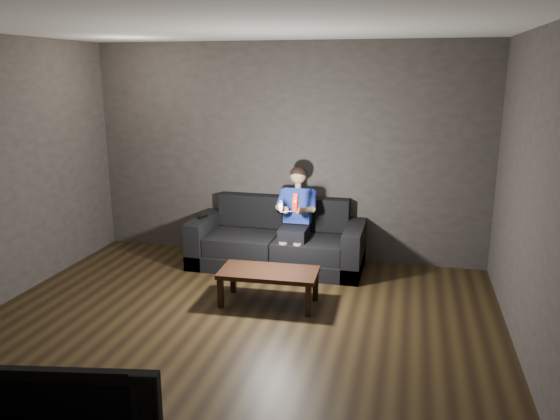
# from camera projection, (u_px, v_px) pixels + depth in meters

# --- Properties ---
(floor) EXTENTS (5.00, 5.00, 0.00)m
(floor) POSITION_uv_depth(u_px,v_px,m) (222.00, 344.00, 4.81)
(floor) COLOR black
(floor) RESTS_ON ground
(back_wall) EXTENTS (5.00, 0.04, 2.70)m
(back_wall) POSITION_uv_depth(u_px,v_px,m) (286.00, 152.00, 6.83)
(back_wall) COLOR #33302D
(back_wall) RESTS_ON ground
(right_wall) EXTENTS (0.04, 5.00, 2.70)m
(right_wall) POSITION_uv_depth(u_px,v_px,m) (548.00, 213.00, 3.91)
(right_wall) COLOR #33302D
(right_wall) RESTS_ON ground
(ceiling) EXTENTS (5.00, 5.00, 0.02)m
(ceiling) POSITION_uv_depth(u_px,v_px,m) (213.00, 22.00, 4.14)
(ceiling) COLOR silver
(ceiling) RESTS_ON back_wall
(sofa) EXTENTS (2.09, 0.90, 0.81)m
(sofa) POSITION_uv_depth(u_px,v_px,m) (278.00, 245.00, 6.72)
(sofa) COLOR black
(sofa) RESTS_ON floor
(child) EXTENTS (0.48, 0.59, 1.18)m
(child) POSITION_uv_depth(u_px,v_px,m) (296.00, 211.00, 6.50)
(child) COLOR black
(child) RESTS_ON sofa
(wii_remote_red) EXTENTS (0.05, 0.08, 0.20)m
(wii_remote_red) POSITION_uv_depth(u_px,v_px,m) (296.00, 202.00, 6.00)
(wii_remote_red) COLOR red
(wii_remote_red) RESTS_ON child
(nunchuk_white) EXTENTS (0.06, 0.09, 0.14)m
(nunchuk_white) POSITION_uv_depth(u_px,v_px,m) (281.00, 206.00, 6.06)
(nunchuk_white) COLOR white
(nunchuk_white) RESTS_ON child
(wii_remote_black) EXTENTS (0.07, 0.16, 0.03)m
(wii_remote_black) POSITION_uv_depth(u_px,v_px,m) (203.00, 217.00, 6.78)
(wii_remote_black) COLOR black
(wii_remote_black) RESTS_ON sofa
(coffee_table) EXTENTS (1.02, 0.54, 0.36)m
(coffee_table) POSITION_uv_depth(u_px,v_px,m) (269.00, 275.00, 5.58)
(coffee_table) COLOR black
(coffee_table) RESTS_ON floor
(tv) EXTENTS (1.10, 0.34, 0.63)m
(tv) POSITION_uv_depth(u_px,v_px,m) (50.00, 419.00, 2.47)
(tv) COLOR black
(tv) RESTS_ON media_console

